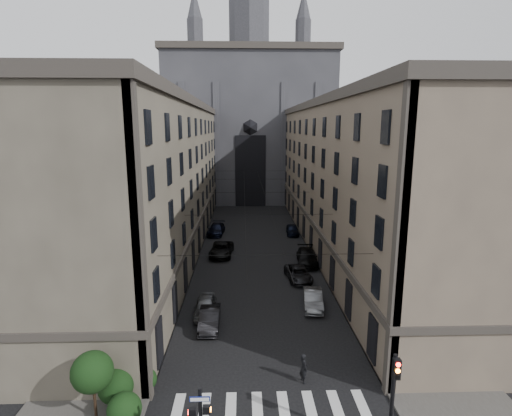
{
  "coord_description": "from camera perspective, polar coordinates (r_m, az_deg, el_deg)",
  "views": [
    {
      "loc": [
        -1.48,
        -14.64,
        15.63
      ],
      "look_at": [
        -0.56,
        13.4,
        9.91
      ],
      "focal_mm": 28.0,
      "sensor_mm": 36.0,
      "label": 1
    }
  ],
  "objects": [
    {
      "name": "car_left_far",
      "position": [
        59.22,
        -5.71,
        -3.05
      ],
      "size": [
        2.66,
        5.54,
        1.56
      ],
      "primitive_type": "imported",
      "rotation": [
        0.0,
        0.0,
        -0.09
      ],
      "color": "black",
      "rests_on": "ground"
    },
    {
      "name": "tram_wires",
      "position": [
        50.99,
        -0.19,
        2.07
      ],
      "size": [
        14.0,
        60.0,
        0.43
      ],
      "color": "black",
      "rests_on": "ground"
    },
    {
      "name": "car_left_near",
      "position": [
        34.97,
        -7.24,
        -13.75
      ],
      "size": [
        1.79,
        4.4,
        1.5
      ],
      "primitive_type": "imported",
      "rotation": [
        0.0,
        0.0,
        0.01
      ],
      "color": "slate",
      "rests_on": "ground"
    },
    {
      "name": "sidewalk_left",
      "position": [
        53.74,
        -11.51,
        -5.53
      ],
      "size": [
        7.0,
        80.0,
        0.15
      ],
      "primitive_type": "cube",
      "color": "#383533",
      "rests_on": "ground"
    },
    {
      "name": "sidewalk_right",
      "position": [
        54.32,
        10.99,
        -5.33
      ],
      "size": [
        7.0,
        80.0,
        0.15
      ],
      "primitive_type": "cube",
      "color": "#383533",
      "rests_on": "ground"
    },
    {
      "name": "gothic_tower",
      "position": [
        89.64,
        -0.95,
        12.92
      ],
      "size": [
        35.0,
        23.0,
        58.0
      ],
      "color": "#2D2D33",
      "rests_on": "ground"
    },
    {
      "name": "car_left_midnear",
      "position": [
        32.95,
        -6.65,
        -15.42
      ],
      "size": [
        1.58,
        4.47,
        1.47
      ],
      "primitive_type": "imported",
      "rotation": [
        0.0,
        0.0,
        0.01
      ],
      "color": "black",
      "rests_on": "ground"
    },
    {
      "name": "car_right_midfar",
      "position": [
        46.93,
        7.3,
        -6.96
      ],
      "size": [
        2.73,
        5.79,
        1.63
      ],
      "primitive_type": "imported",
      "rotation": [
        0.0,
        0.0,
        -0.08
      ],
      "color": "black",
      "rests_on": "ground"
    },
    {
      "name": "car_right_midnear",
      "position": [
        42.16,
        6.07,
        -9.31
      ],
      "size": [
        2.73,
        5.07,
        1.35
      ],
      "primitive_type": "imported",
      "rotation": [
        0.0,
        0.0,
        0.1
      ],
      "color": "black",
      "rests_on": "ground"
    },
    {
      "name": "building_right",
      "position": [
        53.17,
        14.48,
        4.38
      ],
      "size": [
        13.6,
        60.6,
        18.85
      ],
      "color": "brown",
      "rests_on": "ground"
    },
    {
      "name": "building_left",
      "position": [
        52.42,
        -15.1,
        4.25
      ],
      "size": [
        13.6,
        60.6,
        18.85
      ],
      "color": "#4C453A",
      "rests_on": "ground"
    },
    {
      "name": "shrub_cluster",
      "position": [
        25.1,
        -19.9,
        -22.67
      ],
      "size": [
        3.9,
        4.4,
        3.9
      ],
      "color": "black",
      "rests_on": "sidewalk_left"
    },
    {
      "name": "traffic_light_right",
      "position": [
        21.84,
        19.05,
        -23.59
      ],
      "size": [
        0.34,
        0.5,
        5.2
      ],
      "color": "black",
      "rests_on": "ground"
    },
    {
      "name": "zebra_crossing",
      "position": [
        25.14,
        2.13,
        -26.9
      ],
      "size": [
        11.0,
        3.2,
        0.01
      ],
      "primitive_type": "cube",
      "color": "beige",
      "rests_on": "ground"
    },
    {
      "name": "car_right_near",
      "position": [
        36.31,
        8.14,
        -12.78
      ],
      "size": [
        2.09,
        4.71,
        1.5
      ],
      "primitive_type": "imported",
      "rotation": [
        0.0,
        0.0,
        -0.11
      ],
      "color": "slate",
      "rests_on": "ground"
    },
    {
      "name": "car_right_far",
      "position": [
        59.15,
        5.22,
        -3.1
      ],
      "size": [
        1.93,
        4.39,
        1.47
      ],
      "primitive_type": "imported",
      "rotation": [
        0.0,
        0.0,
        -0.05
      ],
      "color": "black",
      "rests_on": "ground"
    },
    {
      "name": "pedestrian",
      "position": [
        26.81,
        6.8,
        -21.72
      ],
      "size": [
        0.64,
        0.81,
        1.92
      ],
      "primitive_type": "imported",
      "rotation": [
        0.0,
        0.0,
        1.87
      ],
      "color": "black",
      "rests_on": "ground"
    },
    {
      "name": "car_left_midfar",
      "position": [
        49.61,
        -4.96,
        -5.92
      ],
      "size": [
        3.02,
        5.83,
        1.57
      ],
      "primitive_type": "imported",
      "rotation": [
        0.0,
        0.0,
        -0.07
      ],
      "color": "black",
      "rests_on": "ground"
    }
  ]
}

